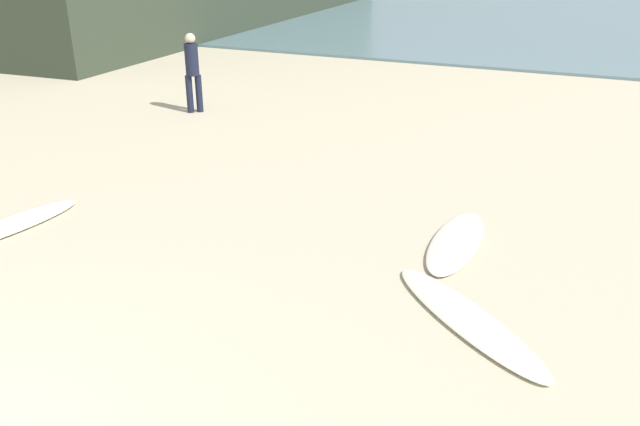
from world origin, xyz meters
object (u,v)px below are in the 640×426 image
surfboard_4 (10,225)px  surfboard_0 (456,241)px  surfboard_1 (468,319)px  beachgoer_near (192,69)px

surfboard_4 → surfboard_0: bearing=27.1°
surfboard_0 → surfboard_4: 5.73m
surfboard_0 → surfboard_1: (0.52, -1.68, -0.00)m
surfboard_0 → beachgoer_near: (-6.66, 4.11, 0.88)m
surfboard_1 → surfboard_4: 5.92m
surfboard_0 → surfboard_1: size_ratio=0.85×
surfboard_4 → beachgoer_near: bearing=109.3°
surfboard_0 → beachgoer_near: bearing=-32.9°
surfboard_0 → surfboard_4: surfboard_4 is taller
surfboard_0 → surfboard_4: bearing=18.4°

